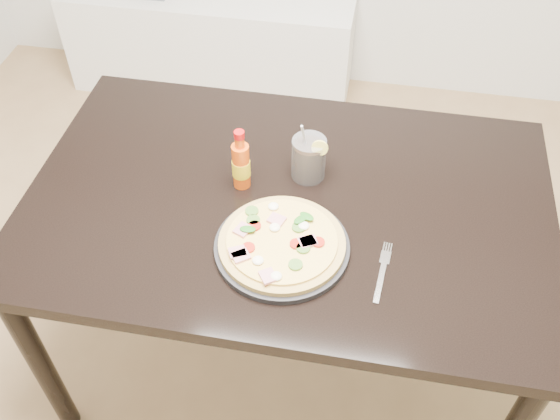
% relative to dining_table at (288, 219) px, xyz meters
% --- Properties ---
extents(room_shell, '(4.50, 4.50, 4.50)m').
position_rel_dining_table_xyz_m(room_shell, '(0.15, -0.59, 0.92)').
color(room_shell, white).
rests_on(room_shell, ground).
extents(dining_table, '(1.40, 0.90, 0.75)m').
position_rel_dining_table_xyz_m(dining_table, '(0.00, 0.00, 0.00)').
color(dining_table, black).
rests_on(dining_table, ground).
extents(plate, '(0.33, 0.33, 0.02)m').
position_rel_dining_table_xyz_m(plate, '(0.01, -0.18, 0.09)').
color(plate, black).
rests_on(plate, dining_table).
extents(pizza, '(0.31, 0.31, 0.03)m').
position_rel_dining_table_xyz_m(pizza, '(0.01, -0.18, 0.11)').
color(pizza, tan).
rests_on(pizza, plate).
extents(hot_sauce_bottle, '(0.06, 0.06, 0.18)m').
position_rel_dining_table_xyz_m(hot_sauce_bottle, '(-0.13, 0.03, 0.16)').
color(hot_sauce_bottle, '#E9500D').
rests_on(hot_sauce_bottle, dining_table).
extents(cola_cup, '(0.10, 0.09, 0.18)m').
position_rel_dining_table_xyz_m(cola_cup, '(0.04, 0.10, 0.14)').
color(cola_cup, black).
rests_on(cola_cup, dining_table).
extents(fork, '(0.03, 0.19, 0.00)m').
position_rel_dining_table_xyz_m(fork, '(0.26, -0.20, 0.09)').
color(fork, silver).
rests_on(fork, dining_table).
extents(media_console, '(1.40, 0.34, 0.50)m').
position_rel_dining_table_xyz_m(media_console, '(-0.65, 1.48, -0.42)').
color(media_console, white).
rests_on(media_console, ground).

